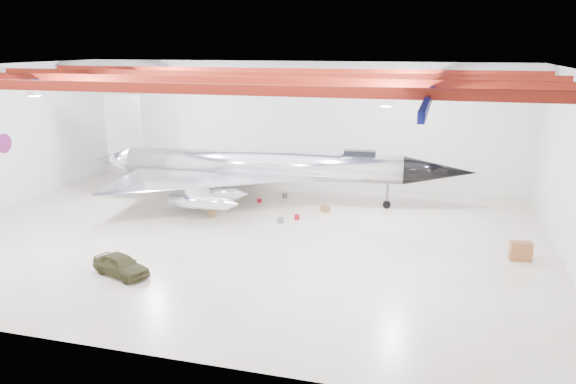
% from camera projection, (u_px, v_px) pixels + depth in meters
% --- Properties ---
extents(floor, '(40.00, 40.00, 0.00)m').
position_uv_depth(floor, '(239.00, 236.00, 37.51)').
color(floor, '#C0B299').
rests_on(floor, ground).
extents(wall_back, '(40.00, 0.00, 40.00)m').
position_uv_depth(wall_back, '(297.00, 124.00, 50.07)').
color(wall_back, silver).
rests_on(wall_back, floor).
extents(ceiling, '(40.00, 40.00, 0.00)m').
position_uv_depth(ceiling, '(235.00, 68.00, 34.70)').
color(ceiling, '#0A0F38').
rests_on(ceiling, wall_back).
extents(ceiling_structure, '(39.50, 29.50, 1.08)m').
position_uv_depth(ceiling_structure, '(235.00, 79.00, 34.88)').
color(ceiling_structure, maroon).
rests_on(ceiling_structure, ceiling).
extents(wall_roundel, '(0.10, 1.50, 1.50)m').
position_uv_depth(wall_roundel, '(4.00, 143.00, 43.30)').
color(wall_roundel, '#B21414').
rests_on(wall_roundel, wall_left).
extents(jet_aircraft, '(30.96, 19.30, 8.44)m').
position_uv_depth(jet_aircraft, '(261.00, 169.00, 44.80)').
color(jet_aircraft, silver).
rests_on(jet_aircraft, floor).
extents(jeep, '(3.91, 2.65, 1.23)m').
position_uv_depth(jeep, '(121.00, 265.00, 30.97)').
color(jeep, '#38361C').
rests_on(jeep, floor).
extents(desk, '(1.32, 0.78, 1.14)m').
position_uv_depth(desk, '(521.00, 251.00, 33.14)').
color(desk, brown).
rests_on(desk, floor).
extents(crate_ply, '(0.68, 0.60, 0.40)m').
position_uv_depth(crate_ply, '(207.00, 205.00, 43.90)').
color(crate_ply, olive).
rests_on(crate_ply, floor).
extents(toolbox_red, '(0.47, 0.42, 0.27)m').
position_uv_depth(toolbox_red, '(259.00, 200.00, 45.51)').
color(toolbox_red, maroon).
rests_on(toolbox_red, floor).
extents(engine_drum, '(0.58, 0.58, 0.41)m').
position_uv_depth(engine_drum, '(280.00, 220.00, 40.21)').
color(engine_drum, '#59595B').
rests_on(engine_drum, floor).
extents(parts_bin, '(0.68, 0.55, 0.47)m').
position_uv_depth(parts_bin, '(325.00, 209.00, 42.89)').
color(parts_bin, olive).
rests_on(parts_bin, floor).
extents(crate_small, '(0.42, 0.36, 0.25)m').
position_uv_depth(crate_small, '(228.00, 197.00, 46.73)').
color(crate_small, '#59595B').
rests_on(crate_small, floor).
extents(tool_chest, '(0.39, 0.39, 0.35)m').
position_uv_depth(tool_chest, '(297.00, 217.00, 41.02)').
color(tool_chest, maroon).
rests_on(tool_chest, floor).
extents(oil_barrel, '(0.78, 0.72, 0.44)m').
position_uv_depth(oil_barrel, '(212.00, 214.00, 41.71)').
color(oil_barrel, olive).
rests_on(oil_barrel, floor).
extents(spares_box, '(0.47, 0.47, 0.39)m').
position_uv_depth(spares_box, '(285.00, 195.00, 46.89)').
color(spares_box, '#59595B').
rests_on(spares_box, floor).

